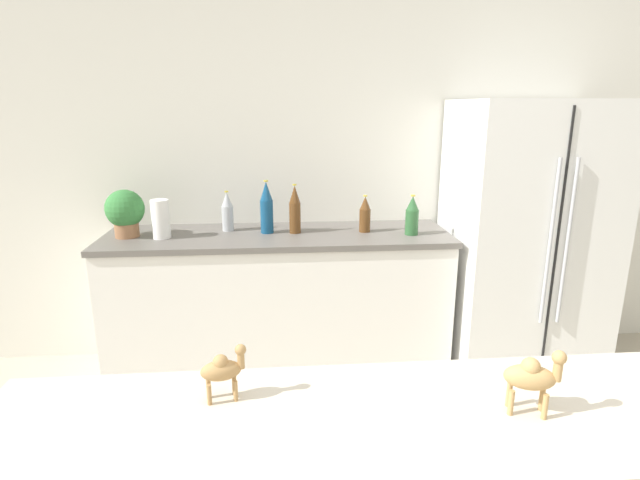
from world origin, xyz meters
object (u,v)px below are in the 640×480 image
object	(u,v)px
refrigerator	(525,241)
back_bottle_0	(365,215)
paper_towel_roll	(161,219)
camel_figurine_second	(532,376)
back_bottle_4	(267,208)
back_bottle_3	(412,216)
back_bottle_2	(295,210)
potted_plant	(125,211)
back_bottle_1	(227,212)
camel_figurine	(223,369)

from	to	relation	value
refrigerator	back_bottle_0	size ratio (longest dim) A/B	7.46
refrigerator	paper_towel_roll	world-z (taller)	refrigerator
back_bottle_0	camel_figurine_second	bearing A→B (deg)	-89.23
back_bottle_4	camel_figurine_second	xyz separation A→B (m)	(0.63, -2.04, 0.02)
back_bottle_0	back_bottle_3	bearing A→B (deg)	-18.76
back_bottle_2	camel_figurine_second	size ratio (longest dim) A/B	1.88
refrigerator	potted_plant	size ratio (longest dim) A/B	6.05
back_bottle_3	camel_figurine_second	bearing A→B (deg)	-97.21
potted_plant	back_bottle_1	bearing A→B (deg)	10.16
back_bottle_1	back_bottle_4	bearing A→B (deg)	-17.45
back_bottle_2	camel_figurine_second	bearing A→B (deg)	-77.26
potted_plant	back_bottle_1	world-z (taller)	potted_plant
refrigerator	back_bottle_3	xyz separation A→B (m)	(-0.73, -0.02, 0.18)
back_bottle_1	back_bottle_2	xyz separation A→B (m)	(0.41, -0.09, 0.02)
paper_towel_roll	back_bottle_1	world-z (taller)	back_bottle_1
back_bottle_1	camel_figurine_second	size ratio (longest dim) A/B	1.56
back_bottle_1	back_bottle_4	distance (m)	0.26
camel_figurine	back_bottle_0	bearing A→B (deg)	70.67
back_bottle_1	camel_figurine	xyz separation A→B (m)	(0.18, -2.00, 0.04)
camel_figurine_second	camel_figurine	bearing A→B (deg)	170.70
back_bottle_2	back_bottle_3	bearing A→B (deg)	-8.22
back_bottle_0	back_bottle_4	distance (m)	0.60
back_bottle_2	camel_figurine_second	distance (m)	2.07
refrigerator	back_bottle_4	world-z (taller)	refrigerator
back_bottle_0	back_bottle_1	distance (m)	0.85
paper_towel_roll	camel_figurine_second	world-z (taller)	camel_figurine_second
back_bottle_4	camel_figurine_second	distance (m)	2.13
camel_figurine	back_bottle_2	bearing A→B (deg)	82.95
refrigerator	back_bottle_0	bearing A→B (deg)	176.08
camel_figurine	camel_figurine_second	size ratio (longest dim) A/B	0.85
paper_towel_roll	back_bottle_0	size ratio (longest dim) A/B	1.00
back_bottle_2	potted_plant	bearing A→B (deg)	-179.26
camel_figurine_second	potted_plant	bearing A→B (deg)	125.92
potted_plant	back_bottle_0	distance (m)	1.43
potted_plant	back_bottle_3	xyz separation A→B (m)	(1.70, -0.09, -0.04)
camel_figurine	camel_figurine_second	bearing A→B (deg)	-9.30
back_bottle_3	back_bottle_1	bearing A→B (deg)	170.19
potted_plant	back_bottle_4	size ratio (longest dim) A/B	0.87
back_bottle_4	potted_plant	bearing A→B (deg)	-178.07
back_bottle_0	back_bottle_3	world-z (taller)	back_bottle_3
back_bottle_1	camel_figurine_second	world-z (taller)	back_bottle_1
back_bottle_2	camel_figurine	distance (m)	1.92
potted_plant	back_bottle_0	world-z (taller)	potted_plant
potted_plant	back_bottle_0	bearing A→B (deg)	0.14
back_bottle_2	back_bottle_0	bearing A→B (deg)	-1.24
potted_plant	back_bottle_3	world-z (taller)	potted_plant
potted_plant	back_bottle_1	size ratio (longest dim) A/B	1.13
back_bottle_0	back_bottle_2	distance (m)	0.43
potted_plant	camel_figurine	size ratio (longest dim) A/B	2.07
back_bottle_4	back_bottle_2	bearing A→B (deg)	-5.00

